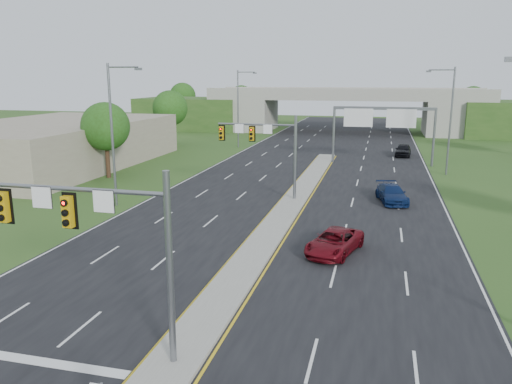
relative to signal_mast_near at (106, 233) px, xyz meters
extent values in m
plane|color=#2B4E1C|center=(2.26, 0.07, -4.73)|extent=(240.00, 240.00, 0.00)
cube|color=black|center=(2.26, 35.07, -4.72)|extent=(24.00, 160.00, 0.02)
cube|color=gray|center=(2.26, 23.07, -4.63)|extent=(2.00, 54.00, 0.16)
cube|color=gold|center=(1.11, 23.07, -4.70)|extent=(0.12, 54.00, 0.01)
cube|color=gold|center=(3.41, 23.07, -4.70)|extent=(0.12, 54.00, 0.01)
cube|color=silver|center=(-9.54, 35.07, -4.70)|extent=(0.12, 160.00, 0.01)
cube|color=silver|center=(14.06, 35.07, -4.70)|extent=(0.12, 160.00, 0.01)
cylinder|color=slate|center=(2.26, 0.07, -1.23)|extent=(0.24, 0.24, 7.00)
cylinder|color=slate|center=(-0.99, 0.07, 1.47)|extent=(6.50, 0.16, 0.16)
cube|color=#C6970C|center=(-1.31, -0.18, 0.72)|extent=(0.35, 0.25, 1.10)
cube|color=#C6970C|center=(-3.91, -0.18, 0.72)|extent=(0.35, 0.25, 1.10)
cube|color=black|center=(-1.31, -0.04, 0.72)|extent=(0.55, 0.04, 1.30)
cube|color=black|center=(-3.91, -0.04, 0.72)|extent=(0.55, 0.04, 1.30)
sphere|color=#FF0C05|center=(-1.31, -0.31, 1.07)|extent=(0.20, 0.20, 0.20)
sphere|color=#FF0C05|center=(-3.91, -0.31, 1.07)|extent=(0.20, 0.20, 0.20)
cube|color=white|center=(-2.42, -0.03, 1.12)|extent=(0.75, 0.04, 0.75)
cube|color=white|center=(-0.01, -0.03, 1.12)|extent=(0.75, 0.04, 0.75)
cylinder|color=slate|center=(2.26, 25.07, -1.23)|extent=(0.24, 0.24, 7.00)
cylinder|color=slate|center=(-0.99, 25.07, 1.47)|extent=(6.50, 0.16, 0.16)
cube|color=#C6970C|center=(-1.31, 24.82, 0.72)|extent=(0.35, 0.25, 1.10)
cube|color=#C6970C|center=(-3.91, 24.82, 0.72)|extent=(0.35, 0.25, 1.10)
cube|color=black|center=(-1.31, 24.96, 0.72)|extent=(0.55, 0.04, 1.30)
cube|color=black|center=(-3.91, 24.96, 0.72)|extent=(0.55, 0.04, 1.30)
sphere|color=#FF0C05|center=(-1.31, 24.69, 1.07)|extent=(0.20, 0.20, 0.20)
sphere|color=#FF0C05|center=(-3.91, 24.69, 1.07)|extent=(0.20, 0.20, 0.20)
cube|color=white|center=(-2.42, 24.97, 1.12)|extent=(0.75, 0.04, 0.75)
cube|color=white|center=(-0.01, 24.97, 1.12)|extent=(0.75, 0.04, 0.75)
cylinder|color=slate|center=(3.46, 45.07, -1.43)|extent=(0.28, 0.28, 6.60)
cylinder|color=slate|center=(14.76, 45.07, -1.43)|extent=(0.28, 0.28, 6.60)
cube|color=slate|center=(9.11, 45.07, 1.77)|extent=(11.50, 0.35, 0.35)
cube|color=#0C5818|center=(6.26, 44.87, 0.67)|extent=(3.20, 0.08, 2.00)
cube|color=#0C5818|center=(11.06, 44.87, 0.67)|extent=(3.20, 0.08, 2.00)
cube|color=silver|center=(6.26, 44.82, 0.67)|extent=(3.30, 0.03, 2.10)
cube|color=silver|center=(11.06, 44.82, 0.67)|extent=(3.30, 0.03, 2.10)
cube|color=gray|center=(-14.74, 80.07, -1.73)|extent=(6.00, 12.00, 6.00)
cube|color=gray|center=(19.26, 80.07, -1.73)|extent=(6.00, 12.00, 6.00)
cube|color=#2B4E1C|center=(-27.74, 80.07, -1.73)|extent=(20.00, 14.00, 6.00)
cube|color=gray|center=(2.26, 80.07, 1.87)|extent=(50.00, 12.00, 1.20)
cube|color=gray|center=(2.26, 74.27, 2.92)|extent=(50.00, 0.40, 0.90)
cube|color=gray|center=(2.26, 85.87, 2.92)|extent=(50.00, 0.40, 0.90)
cylinder|color=slate|center=(-11.24, 20.07, 0.77)|extent=(0.20, 0.20, 11.00)
cylinder|color=slate|center=(-9.99, 20.07, 5.97)|extent=(2.50, 0.12, 0.12)
cube|color=slate|center=(-8.74, 20.07, 5.82)|extent=(0.50, 0.25, 0.18)
cylinder|color=slate|center=(-11.24, 55.07, 0.77)|extent=(0.20, 0.20, 11.00)
cylinder|color=slate|center=(-9.99, 55.07, 5.97)|extent=(2.50, 0.12, 0.12)
cube|color=slate|center=(-8.74, 55.07, 5.82)|extent=(0.50, 0.25, 0.18)
cylinder|color=slate|center=(15.76, 40.07, 0.77)|extent=(0.20, 0.20, 11.00)
cylinder|color=slate|center=(14.51, 40.07, 5.97)|extent=(2.50, 0.12, 0.12)
cube|color=slate|center=(13.26, 40.07, 5.82)|extent=(0.50, 0.25, 0.18)
cylinder|color=#382316|center=(-17.74, 30.07, -2.73)|extent=(0.44, 0.44, 4.00)
sphere|color=#234512|center=(-17.74, 30.07, 0.47)|extent=(4.80, 4.80, 4.80)
cylinder|color=#382316|center=(-21.74, 55.07, -2.60)|extent=(0.44, 0.44, 4.25)
sphere|color=#234512|center=(-21.74, 55.07, 0.80)|extent=(5.20, 5.20, 5.20)
cylinder|color=#382316|center=(-35.74, 94.07, -2.48)|extent=(0.44, 0.44, 4.50)
sphere|color=#234512|center=(-35.74, 94.07, 1.12)|extent=(6.00, 6.00, 6.00)
cylinder|color=#382316|center=(-21.74, 94.07, -2.60)|extent=(0.44, 0.44, 4.25)
sphere|color=#234512|center=(-21.74, 94.07, 0.80)|extent=(5.60, 5.60, 5.60)
cylinder|color=#382316|center=(26.26, 94.07, -2.60)|extent=(0.44, 0.44, 4.25)
sphere|color=#234512|center=(26.26, 94.07, 0.80)|extent=(5.60, 5.60, 5.60)
cube|color=gray|center=(-27.74, 35.07, -2.23)|extent=(18.00, 30.00, 5.00)
imported|color=#5E0912|center=(6.67, 13.06, -4.04)|extent=(3.45, 5.24, 1.34)
imported|color=#0B1D47|center=(10.05, 26.42, -4.00)|extent=(2.95, 5.14, 1.40)
imported|color=black|center=(11.81, 52.16, -3.91)|extent=(2.25, 4.81, 1.59)
camera|label=1|loc=(8.95, -14.57, 5.20)|focal=35.00mm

